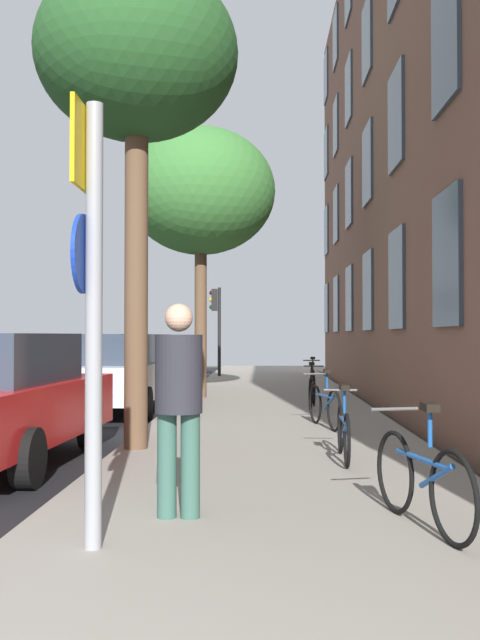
% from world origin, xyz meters
% --- Properties ---
extents(ground_plane, '(41.80, 41.80, 0.00)m').
position_xyz_m(ground_plane, '(-2.40, 15.00, 0.00)').
color(ground_plane, '#332D28').
extents(road_asphalt, '(7.00, 38.00, 0.01)m').
position_xyz_m(road_asphalt, '(-4.50, 15.00, 0.01)').
color(road_asphalt, black).
rests_on(road_asphalt, ground).
extents(sidewalk, '(4.20, 38.00, 0.12)m').
position_xyz_m(sidewalk, '(1.10, 15.00, 0.06)').
color(sidewalk, gray).
rests_on(sidewalk, ground).
extents(building_facade, '(0.56, 27.00, 13.02)m').
position_xyz_m(building_facade, '(3.69, 14.50, 6.53)').
color(building_facade, brown).
rests_on(building_facade, ground).
extents(sign_post, '(0.16, 0.60, 3.13)m').
position_xyz_m(sign_post, '(-0.29, 4.42, 1.96)').
color(sign_post, gray).
rests_on(sign_post, sidewalk).
extents(traffic_light, '(0.43, 0.24, 3.22)m').
position_xyz_m(traffic_light, '(-0.74, 25.34, 2.34)').
color(traffic_light, black).
rests_on(traffic_light, sidewalk).
extents(tree_near, '(2.70, 2.70, 6.39)m').
position_xyz_m(tree_near, '(-0.74, 8.79, 5.28)').
color(tree_near, brown).
rests_on(tree_near, sidewalk).
extents(tree_far, '(3.59, 3.59, 6.48)m').
position_xyz_m(tree_far, '(-0.55, 16.49, 5.05)').
color(tree_far, brown).
rests_on(tree_far, sidewalk).
extents(bicycle_0, '(0.54, 1.63, 0.98)m').
position_xyz_m(bicycle_0, '(2.15, 4.99, 0.50)').
color(bicycle_0, black).
rests_on(bicycle_0, sidewalk).
extents(bicycle_1, '(0.42, 1.62, 0.90)m').
position_xyz_m(bicycle_1, '(1.89, 7.99, 0.47)').
color(bicycle_1, black).
rests_on(bicycle_1, sidewalk).
extents(bicycle_2, '(0.51, 1.64, 0.94)m').
position_xyz_m(bicycle_2, '(1.93, 10.99, 0.49)').
color(bicycle_2, black).
rests_on(bicycle_2, sidewalk).
extents(bicycle_3, '(0.42, 1.69, 0.95)m').
position_xyz_m(bicycle_3, '(1.94, 13.99, 0.49)').
color(bicycle_3, black).
rests_on(bicycle_3, sidewalk).
extents(bicycle_4, '(0.42, 1.68, 0.96)m').
position_xyz_m(bicycle_4, '(2.16, 16.99, 0.49)').
color(bicycle_4, black).
rests_on(bicycle_4, sidewalk).
extents(pedestrian_0, '(0.54, 0.54, 1.75)m').
position_xyz_m(pedestrian_0, '(0.23, 5.27, 1.12)').
color(pedestrian_0, '#33594C').
rests_on(pedestrian_0, sidewalk).
extents(car_1, '(1.87, 4.53, 1.62)m').
position_xyz_m(car_1, '(-2.06, 14.04, 0.84)').
color(car_1, silver).
rests_on(car_1, road_asphalt).
extents(car_2, '(2.02, 4.16, 1.62)m').
position_xyz_m(car_2, '(-2.63, 19.57, 0.84)').
color(car_2, '#19662D').
rests_on(car_2, road_asphalt).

